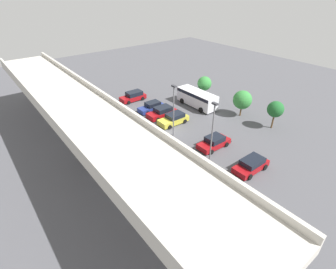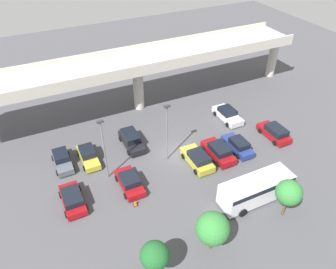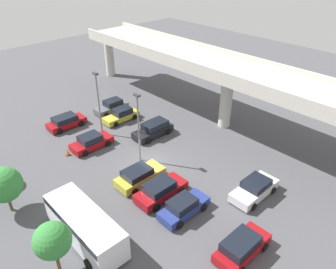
% 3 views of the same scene
% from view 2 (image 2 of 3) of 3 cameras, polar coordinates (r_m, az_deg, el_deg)
% --- Properties ---
extents(ground_plane, '(101.34, 101.34, 0.00)m').
position_cam_2_polar(ground_plane, '(38.93, 1.39, -3.45)').
color(ground_plane, '#4C4C51').
extents(highway_overpass, '(48.70, 6.59, 8.04)m').
position_cam_2_polar(highway_overpass, '(44.42, -5.43, 11.99)').
color(highway_overpass, '#BCB7AD').
rests_on(highway_overpass, ground_plane).
extents(parked_car_0, '(1.98, 4.42, 1.55)m').
position_cam_2_polar(parked_car_0, '(38.97, -17.98, -4.20)').
color(parked_car_0, '#515660').
rests_on(parked_car_0, ground_plane).
extents(parked_car_1, '(1.98, 4.62, 1.56)m').
position_cam_2_polar(parked_car_1, '(38.76, -13.75, -3.56)').
color(parked_car_1, gold).
rests_on(parked_car_1, ground_plane).
extents(parked_car_2, '(2.19, 4.50, 1.52)m').
position_cam_2_polar(parked_car_2, '(34.78, -6.70, -8.17)').
color(parked_car_2, maroon).
rests_on(parked_car_2, ground_plane).
extents(parked_car_3, '(2.17, 4.80, 1.64)m').
position_cam_2_polar(parked_car_3, '(40.06, -6.42, -0.93)').
color(parked_car_3, black).
rests_on(parked_car_3, ground_plane).
extents(parked_car_4, '(2.24, 4.70, 1.57)m').
position_cam_2_polar(parked_car_4, '(37.30, 5.18, -4.24)').
color(parked_car_4, gold).
rests_on(parked_car_4, ground_plane).
extents(parked_car_5, '(2.25, 4.78, 1.66)m').
position_cam_2_polar(parked_car_5, '(38.54, 8.80, -2.92)').
color(parked_car_5, maroon).
rests_on(parked_car_5, ground_plane).
extents(parked_car_6, '(2.04, 4.52, 1.54)m').
position_cam_2_polar(parked_car_6, '(39.97, 12.09, -1.85)').
color(parked_car_6, navy).
rests_on(parked_car_6, ground_plane).
extents(parked_car_7, '(2.26, 4.86, 1.55)m').
position_cam_2_polar(parked_car_7, '(45.22, 10.33, 3.43)').
color(parked_car_7, silver).
rests_on(parked_car_7, ground_plane).
extents(parked_car_8, '(2.18, 4.59, 1.62)m').
position_cam_2_polar(parked_car_8, '(43.20, 18.07, 0.37)').
color(parked_car_8, maroon).
rests_on(parked_car_8, ground_plane).
extents(parked_car_9, '(2.18, 4.48, 1.48)m').
position_cam_2_polar(parked_car_9, '(34.22, -16.31, -10.70)').
color(parked_car_9, maroon).
rests_on(parked_car_9, ground_plane).
extents(shuttle_bus, '(7.62, 2.80, 2.58)m').
position_cam_2_polar(shuttle_bus, '(33.89, 15.11, -8.99)').
color(shuttle_bus, silver).
rests_on(shuttle_bus, ground_plane).
extents(lamp_post_near_aisle, '(0.70, 0.35, 7.32)m').
position_cam_2_polar(lamp_post_near_aisle, '(35.60, -0.16, 1.02)').
color(lamp_post_near_aisle, slate).
rests_on(lamp_post_near_aisle, ground_plane).
extents(lamp_post_mid_lot, '(0.70, 0.35, 7.43)m').
position_cam_2_polar(lamp_post_mid_lot, '(33.82, -11.15, -1.87)').
color(lamp_post_mid_lot, slate).
rests_on(lamp_post_mid_lot, ground_plane).
extents(tree_front_left, '(2.31, 2.31, 4.14)m').
position_cam_2_polar(tree_front_left, '(26.40, -2.32, -20.35)').
color(tree_front_left, brown).
rests_on(tree_front_left, ground_plane).
extents(tree_front_centre, '(2.90, 2.90, 4.15)m').
position_cam_2_polar(tree_front_centre, '(28.42, 7.78, -15.89)').
color(tree_front_centre, brown).
rests_on(tree_front_centre, ground_plane).
extents(tree_front_right, '(2.46, 2.46, 4.29)m').
position_cam_2_polar(tree_front_right, '(32.22, 20.31, -9.48)').
color(tree_front_right, brown).
rests_on(tree_front_right, ground_plane).
extents(traffic_cone, '(0.44, 0.44, 0.70)m').
position_cam_2_polar(traffic_cone, '(33.23, -5.70, -11.76)').
color(traffic_cone, black).
rests_on(traffic_cone, ground_plane).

